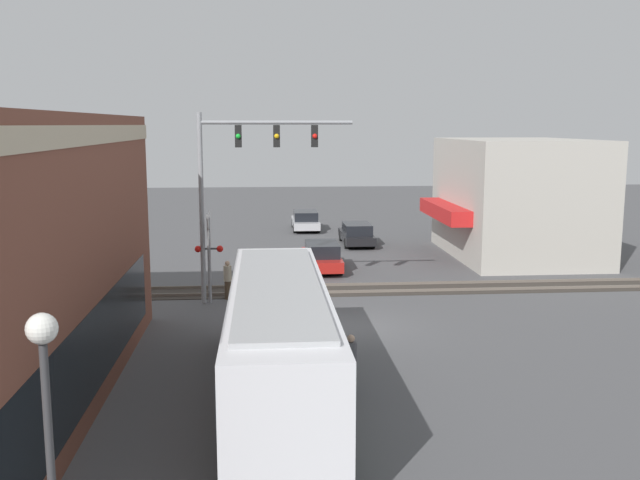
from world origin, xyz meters
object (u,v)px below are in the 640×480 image
at_px(parked_car_black, 357,235).
at_px(pedestrian_near_bus, 351,363).
at_px(parked_car_silver, 305,221).
at_px(pedestrian_at_crossing, 228,280).
at_px(streetlamp, 50,448).
at_px(crossing_signal, 209,249).
at_px(city_bus, 279,336).
at_px(parked_car_red, 322,257).

height_order(parked_car_black, pedestrian_near_bus, pedestrian_near_bus).
distance_m(parked_car_silver, pedestrian_at_crossing, 20.39).
distance_m(streetlamp, parked_car_silver, 40.64).
xyz_separation_m(parked_car_silver, pedestrian_at_crossing, (-19.88, 4.52, 0.21)).
xyz_separation_m(crossing_signal, streetlamp, (-19.68, 0.78, 0.61)).
bearing_deg(pedestrian_near_bus, city_bus, 100.85).
bearing_deg(parked_car_black, city_bus, 167.77).
bearing_deg(parked_car_silver, streetlamp, 171.47).
distance_m(city_bus, pedestrian_at_crossing, 11.71).
bearing_deg(parked_car_red, streetlamp, 167.03).
distance_m(parked_car_red, pedestrian_at_crossing, 7.40).
height_order(streetlamp, parked_car_red, streetlamp).
height_order(parked_car_black, parked_car_silver, parked_car_silver).
height_order(city_bus, parked_car_red, city_bus).
relative_size(parked_car_black, pedestrian_at_crossing, 2.75).
distance_m(streetlamp, parked_car_black, 34.87).
xyz_separation_m(crossing_signal, parked_car_silver, (20.44, -5.24, -1.65)).
bearing_deg(parked_car_silver, parked_car_black, -156.57).
relative_size(parked_car_red, parked_car_silver, 1.04).
bearing_deg(streetlamp, crossing_signal, -2.27).
xyz_separation_m(city_bus, parked_car_silver, (31.39, -2.60, -1.15)).
distance_m(parked_car_silver, pedestrian_near_bus, 31.01).
relative_size(city_bus, parked_car_silver, 2.70).
xyz_separation_m(streetlamp, pedestrian_near_bus, (9.12, -5.41, -2.05)).
bearing_deg(parked_car_black, parked_car_red, 159.67).
bearing_deg(crossing_signal, streetlamp, 177.73).
bearing_deg(pedestrian_at_crossing, parked_car_silver, -12.82).
bearing_deg(streetlamp, parked_car_black, -14.67).
distance_m(crossing_signal, parked_car_black, 16.21).
bearing_deg(pedestrian_at_crossing, crossing_signal, 128.30).
height_order(streetlamp, parked_car_silver, streetlamp).
bearing_deg(parked_car_black, pedestrian_near_bus, 172.09).
bearing_deg(city_bus, parked_car_red, -8.51).
relative_size(city_bus, parked_car_red, 2.61).
bearing_deg(parked_car_silver, pedestrian_at_crossing, 167.18).
height_order(city_bus, crossing_signal, crossing_signal).
distance_m(crossing_signal, pedestrian_at_crossing, 1.71).
bearing_deg(pedestrian_at_crossing, city_bus, -170.51).
height_order(parked_car_red, parked_car_black, parked_car_red).
xyz_separation_m(city_bus, pedestrian_near_bus, (0.38, -1.99, -0.94)).
height_order(crossing_signal, parked_car_silver, crossing_signal).
bearing_deg(parked_car_red, crossing_signal, 140.81).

